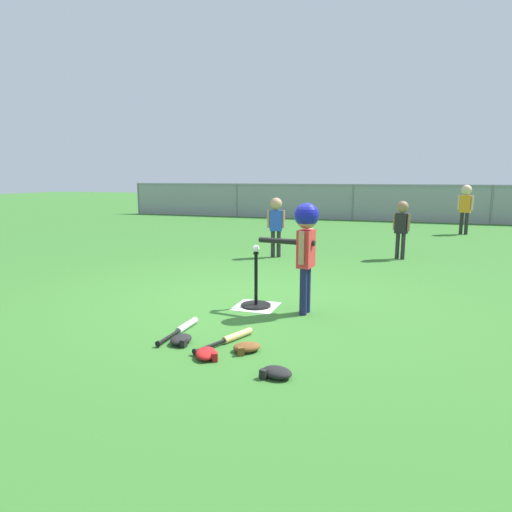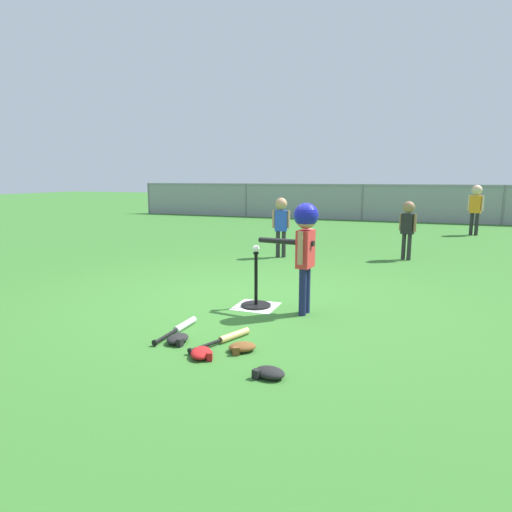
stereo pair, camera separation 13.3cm
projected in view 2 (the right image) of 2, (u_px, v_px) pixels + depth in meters
ground_plane at (247, 300)px, 5.01m from camera, size 60.00×60.00×0.00m
home_plate at (256, 306)px, 4.75m from camera, size 0.44×0.44×0.01m
batting_tee at (256, 298)px, 4.73m from camera, size 0.32×0.32×0.59m
baseball_on_tee at (256, 249)px, 4.64m from camera, size 0.07×0.07×0.07m
batter_child at (305, 236)px, 4.36m from camera, size 0.63×0.32×1.12m
fielder_deep_left at (408, 222)px, 7.32m from camera, size 0.27×0.19×0.98m
fielder_near_right at (476, 203)px, 10.46m from camera, size 0.33×0.23×1.19m
fielder_deep_center at (281, 219)px, 7.57m from camera, size 0.30×0.20×1.02m
spare_bat_silver at (181, 327)px, 4.01m from camera, size 0.07×0.66×0.06m
spare_bat_wood at (228, 337)px, 3.75m from camera, size 0.30×0.62×0.06m
glove_by_plate at (269, 373)px, 3.06m from camera, size 0.25×0.20×0.07m
glove_near_bats at (201, 353)px, 3.40m from camera, size 0.23×0.26×0.07m
glove_tossed_aside at (242, 347)px, 3.52m from camera, size 0.27×0.26×0.07m
glove_outfield_drop at (178, 339)px, 3.70m from camera, size 0.18×0.23×0.07m
outfield_fence at (362, 201)px, 14.14m from camera, size 16.06×0.06×1.15m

